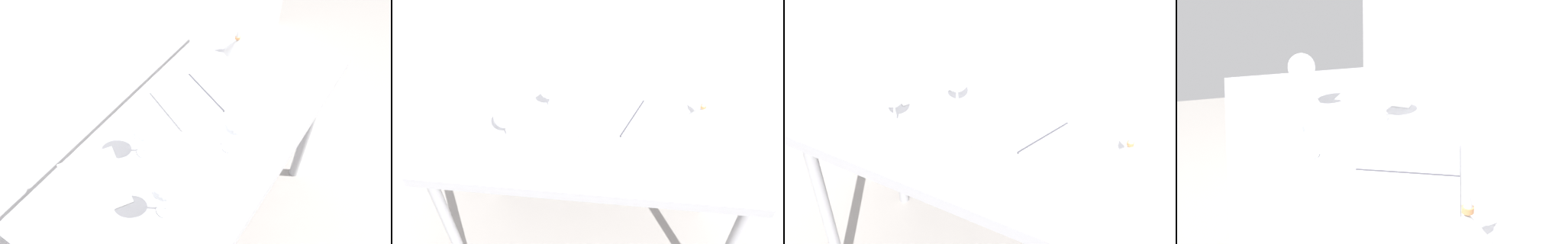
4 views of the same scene
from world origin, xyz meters
TOP-DOWN VIEW (x-y plane):
  - steel_counter at (0.00, -0.01)m, footprint 1.40×0.65m
  - wine_glass_near_center at (0.00, -0.14)m, footprint 0.09×0.09m
  - wine_glass_near_left at (-0.34, -0.09)m, footprint 0.08×0.08m
  - wine_glass_far_left at (-0.19, 0.11)m, footprint 0.08×0.08m
  - open_notebook at (0.17, 0.08)m, footprint 0.44×0.37m
  - tasting_sheet_upper at (-0.40, 0.17)m, footprint 0.30×0.32m
  - tasting_sheet_lower at (-0.10, -0.01)m, footprint 0.26×0.28m
  - decanter_funnel at (0.46, 0.11)m, footprint 0.11×0.11m

SIDE VIEW (x-z plane):
  - steel_counter at x=0.00m, z-range 0.34..1.24m
  - tasting_sheet_upper at x=-0.40m, z-range 0.90..0.90m
  - tasting_sheet_lower at x=-0.10m, z-range 0.90..0.90m
  - open_notebook at x=0.17m, z-range 0.90..0.91m
  - decanter_funnel at x=0.46m, z-range 0.88..1.00m
  - wine_glass_far_left at x=-0.19m, z-range 0.93..1.10m
  - wine_glass_near_center at x=0.00m, z-range 0.94..1.11m
  - wine_glass_near_left at x=-0.34m, z-range 0.94..1.11m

